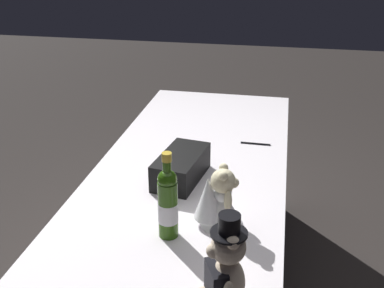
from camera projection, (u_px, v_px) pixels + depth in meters
The scene contains 6 objects.
reception_table at pixel (192, 237), 2.25m from camera, with size 2.03×0.83×0.79m, color white.
teddy_bear_groom at pixel (225, 271), 1.25m from camera, with size 0.14×0.14×0.30m.
teddy_bear_bride at pixel (218, 200), 1.62m from camera, with size 0.15×0.19×0.23m.
champagne_bottle at pixel (168, 202), 1.54m from camera, with size 0.07×0.07×0.31m.
signing_pen at pixel (256, 144), 2.28m from camera, with size 0.01×0.15×0.01m.
gift_case_black at pixel (181, 167), 1.94m from camera, with size 0.33×0.20×0.11m.
Camera 1 is at (1.82, 0.36, 1.74)m, focal length 43.62 mm.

